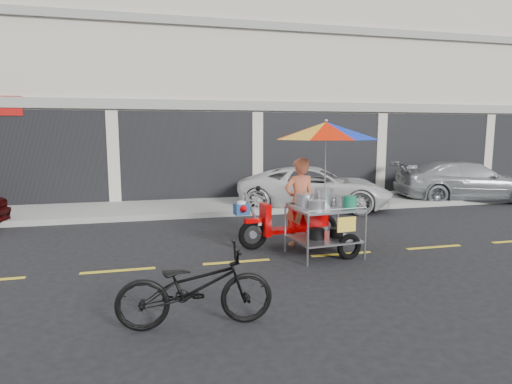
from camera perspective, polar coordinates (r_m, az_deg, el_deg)
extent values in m
plane|color=black|center=(8.26, 11.28, -8.14)|extent=(90.00, 90.00, 0.00)
cube|color=gray|center=(13.30, 1.20, -1.47)|extent=(45.00, 3.00, 0.15)
cube|color=beige|center=(18.07, -3.02, 13.54)|extent=(36.00, 8.00, 8.00)
cube|color=black|center=(14.08, 0.18, 4.70)|extent=(35.28, 0.06, 2.90)
cube|color=gray|center=(14.06, 0.20, 11.42)|extent=(36.00, 0.12, 0.30)
cube|color=gray|center=(14.42, 0.21, 21.39)|extent=(36.00, 0.12, 0.25)
cube|color=white|center=(25.34, 30.63, 13.62)|extent=(8.00, 7.00, 10.40)
cube|color=gold|center=(8.26, 11.28, -8.11)|extent=(42.00, 0.10, 0.01)
imported|color=silver|center=(12.84, 7.80, 0.59)|extent=(4.94, 3.66, 1.25)
imported|color=#9B9FA3|center=(15.63, 26.20, 1.29)|extent=(4.83, 2.78, 1.32)
imported|color=black|center=(5.18, -8.11, -12.43)|extent=(1.86, 0.73, 0.96)
torus|color=black|center=(8.35, -0.42, -5.72)|extent=(0.60, 0.18, 0.60)
torus|color=black|center=(8.99, 9.05, -4.83)|extent=(0.60, 0.18, 0.60)
cylinder|color=#9EA0A5|center=(8.35, -0.42, -5.72)|extent=(0.15, 0.08, 0.15)
cylinder|color=#9EA0A5|center=(8.99, 9.05, -4.83)|extent=(0.15, 0.08, 0.15)
cube|color=#CC0000|center=(8.29, -0.42, -3.83)|extent=(0.35, 0.16, 0.08)
cylinder|color=#9EA0A5|center=(8.26, -0.42, -2.77)|extent=(0.38, 0.09, 0.84)
cube|color=#CC0000|center=(8.38, 1.26, -3.70)|extent=(0.16, 0.37, 0.63)
cube|color=#CC0000|center=(8.61, 4.18, -5.04)|extent=(0.86, 0.38, 0.08)
cube|color=#CC0000|center=(8.76, 7.01, -3.24)|extent=(0.81, 0.36, 0.42)
cube|color=black|center=(8.67, 6.42, -1.73)|extent=(0.70, 0.32, 0.10)
cylinder|color=#9EA0A5|center=(8.25, 0.40, -0.57)|extent=(0.10, 0.58, 0.04)
sphere|color=black|center=(8.45, 0.30, 0.49)|extent=(0.10, 0.10, 0.10)
cylinder|color=white|center=(8.35, 0.39, -4.26)|extent=(0.14, 0.14, 0.05)
cube|color=navy|center=(8.17, -1.94, -2.30)|extent=(0.30, 0.26, 0.21)
cylinder|color=white|center=(8.15, -1.94, -1.43)|extent=(0.18, 0.18, 0.05)
cone|color=#CC0000|center=(8.00, -1.54, -2.36)|extent=(0.21, 0.25, 0.19)
torus|color=black|center=(7.93, 12.32, -7.14)|extent=(0.49, 0.16, 0.48)
cylinder|color=#9EA0A5|center=(7.36, 6.93, -6.49)|extent=(0.04, 0.04, 0.89)
cylinder|color=#9EA0A5|center=(8.18, 3.92, -4.95)|extent=(0.04, 0.04, 0.89)
cylinder|color=#9EA0A5|center=(7.93, 14.37, -5.60)|extent=(0.04, 0.04, 0.89)
cylinder|color=#9EA0A5|center=(8.70, 10.86, -4.28)|extent=(0.04, 0.04, 0.89)
cube|color=#9EA0A5|center=(8.05, 9.04, -6.20)|extent=(1.25, 1.06, 0.03)
cube|color=#9EA0A5|center=(7.93, 9.13, -2.17)|extent=(1.25, 1.06, 0.04)
cylinder|color=#9EA0A5|center=(7.52, 10.90, -2.29)|extent=(1.15, 0.15, 0.03)
cylinder|color=#9EA0A5|center=(8.33, 7.56, -1.21)|extent=(1.15, 0.15, 0.03)
cylinder|color=#9EA0A5|center=(7.66, 5.39, -2.00)|extent=(0.13, 0.94, 0.03)
cylinder|color=#9EA0A5|center=(8.22, 12.64, -1.47)|extent=(0.13, 0.94, 0.03)
cylinder|color=#9EA0A5|center=(8.45, 7.48, -5.48)|extent=(0.13, 0.78, 0.04)
cylinder|color=#9EA0A5|center=(8.35, 7.55, -1.99)|extent=(0.13, 0.78, 0.04)
cube|color=yellow|center=(7.63, 11.98, -4.26)|extent=(0.37, 0.06, 0.26)
cylinder|color=#B7B7BC|center=(7.95, 6.45, -1.14)|extent=(0.37, 0.37, 0.22)
cylinder|color=#B7B7BC|center=(8.15, 9.01, -0.68)|extent=(0.39, 0.39, 0.30)
cylinder|color=#B7B7BC|center=(8.16, 11.40, -1.16)|extent=(0.29, 0.29, 0.18)
cylinder|color=#B7B7BC|center=(7.63, 8.13, -1.83)|extent=(0.31, 0.31, 0.15)
cylinder|color=#156F4B|center=(7.88, 12.41, -1.33)|extent=(0.25, 0.25, 0.23)
cylinder|color=black|center=(7.95, 8.07, -5.55)|extent=(0.32, 0.32, 0.19)
cylinder|color=black|center=(8.16, 10.67, -5.34)|extent=(0.28, 0.28, 0.17)
cylinder|color=#9EA0A5|center=(7.95, 9.22, 3.55)|extent=(0.03, 0.03, 1.57)
sphere|color=#9EA0A5|center=(7.93, 9.35, 9.35)|extent=(0.06, 0.06, 0.06)
imported|color=#D06745|center=(8.61, 5.80, -1.31)|extent=(0.69, 0.49, 1.77)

